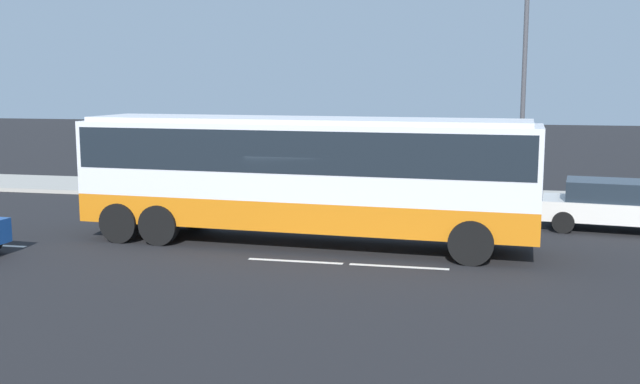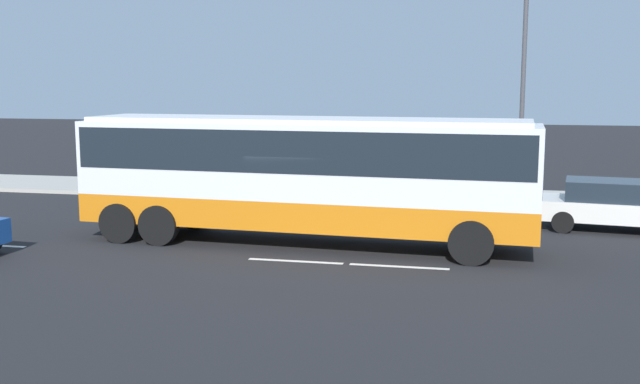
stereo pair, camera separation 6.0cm
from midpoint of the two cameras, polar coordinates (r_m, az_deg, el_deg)
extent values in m
plane|color=black|center=(20.23, -1.48, -4.04)|extent=(120.00, 120.00, 0.00)
cube|color=#A8A399|center=(28.75, 2.68, -0.14)|extent=(80.00, 4.00, 0.15)
cube|color=white|center=(18.35, -2.00, -5.35)|extent=(2.40, 0.16, 0.01)
cube|color=white|center=(17.91, 6.02, -5.74)|extent=(2.40, 0.16, 0.01)
cube|color=orange|center=(20.06, -1.35, -1.41)|extent=(12.43, 3.09, 0.78)
cube|color=silver|center=(19.87, -1.36, 2.53)|extent=(12.43, 3.09, 1.99)
cube|color=black|center=(19.84, -1.36, 3.39)|extent=(12.19, 3.11, 1.10)
cube|color=black|center=(19.04, 16.56, 2.22)|extent=(0.24, 2.23, 1.59)
cube|color=silver|center=(19.78, -1.37, 5.57)|extent=(11.93, 2.92, 0.12)
cylinder|color=black|center=(20.48, 11.94, -2.50)|extent=(1.11, 0.36, 1.10)
cylinder|color=black|center=(18.22, 11.49, -3.86)|extent=(1.11, 0.36, 1.10)
cylinder|color=black|center=(22.52, -9.70, -1.44)|extent=(1.11, 0.36, 1.10)
cylinder|color=black|center=(20.48, -12.43, -2.52)|extent=(1.11, 0.36, 1.10)
cylinder|color=black|center=(23.05, -12.40, -1.29)|extent=(1.11, 0.36, 1.10)
cylinder|color=black|center=(21.06, -15.32, -2.32)|extent=(1.11, 0.36, 1.10)
cube|color=white|center=(23.63, 22.22, -1.33)|extent=(4.78, 2.41, 0.59)
cube|color=#1E2833|center=(23.52, 21.43, 0.13)|extent=(2.71, 2.00, 0.59)
cylinder|color=black|center=(24.51, 18.26, -1.49)|extent=(0.66, 0.28, 0.64)
cylinder|color=black|center=(22.78, 18.15, -2.23)|extent=(0.66, 0.28, 0.64)
cylinder|color=#38334C|center=(28.56, 6.12, 0.68)|extent=(0.14, 0.14, 0.75)
cylinder|color=#38334C|center=(28.42, 5.98, 0.64)|extent=(0.14, 0.14, 0.75)
cylinder|color=beige|center=(28.41, 6.07, 1.97)|extent=(0.32, 0.32, 0.56)
sphere|color=brown|center=(28.37, 6.08, 2.73)|extent=(0.20, 0.20, 0.20)
cylinder|color=#47474C|center=(26.44, 15.29, 7.08)|extent=(0.16, 0.16, 7.45)
camera|label=1|loc=(0.03, 89.91, 0.01)|focal=41.47mm
camera|label=2|loc=(0.03, -90.09, -0.01)|focal=41.47mm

